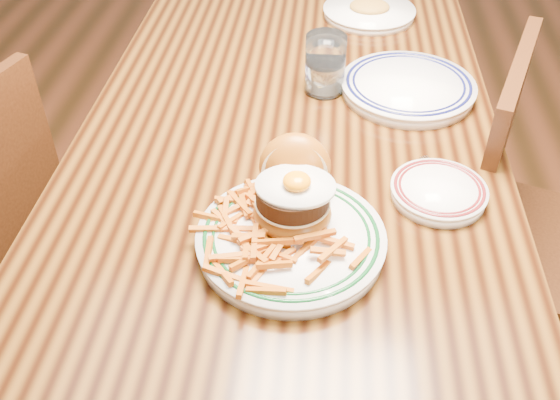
# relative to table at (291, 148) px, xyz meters

# --- Properties ---
(floor) EXTENTS (6.00, 6.00, 0.00)m
(floor) POSITION_rel_table_xyz_m (0.00, 0.00, -0.66)
(floor) COLOR black
(floor) RESTS_ON ground
(table) EXTENTS (0.85, 1.60, 0.75)m
(table) POSITION_rel_table_xyz_m (0.00, 0.00, 0.00)
(table) COLOR black
(table) RESTS_ON floor
(chair_right) EXTENTS (0.53, 0.53, 0.88)m
(chair_right) POSITION_rel_table_xyz_m (0.56, -0.01, -0.19)
(chair_right) COLOR #41210D
(chair_right) RESTS_ON floor
(main_plate) EXTENTS (0.30, 0.31, 0.15)m
(main_plate) POSITION_rel_table_xyz_m (0.03, -0.38, 0.13)
(main_plate) COLOR white
(main_plate) RESTS_ON table
(side_plate) EXTENTS (0.17, 0.18, 0.03)m
(side_plate) POSITION_rel_table_xyz_m (0.28, -0.25, 0.10)
(side_plate) COLOR white
(side_plate) RESTS_ON table
(rear_plate) EXTENTS (0.29, 0.29, 0.03)m
(rear_plate) POSITION_rel_table_xyz_m (0.25, 0.10, 0.11)
(rear_plate) COLOR white
(rear_plate) RESTS_ON table
(water_glass) EXTENTS (0.09, 0.09, 0.13)m
(water_glass) POSITION_rel_table_xyz_m (0.07, 0.10, 0.15)
(water_glass) COLOR white
(water_glass) RESTS_ON table
(far_plate) EXTENTS (0.24, 0.24, 0.04)m
(far_plate) POSITION_rel_table_xyz_m (0.17, 0.49, 0.10)
(far_plate) COLOR white
(far_plate) RESTS_ON table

